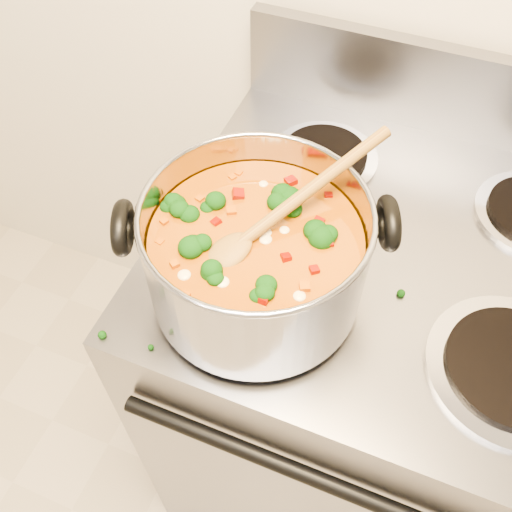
{
  "coord_description": "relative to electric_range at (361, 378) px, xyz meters",
  "views": [
    {
      "loc": [
        0.03,
        0.58,
        1.61
      ],
      "look_at": [
        -0.14,
        1.0,
        1.01
      ],
      "focal_mm": 40.0,
      "sensor_mm": 36.0,
      "label": 1
    }
  ],
  "objects": [
    {
      "name": "electric_range",
      "position": [
        0.0,
        0.0,
        0.0
      ],
      "size": [
        0.74,
        0.67,
        1.08
      ],
      "color": "gray",
      "rests_on": "ground"
    },
    {
      "name": "cooktop_crumbs",
      "position": [
        -0.07,
        -0.2,
        0.46
      ],
      "size": [
        0.36,
        0.25,
        0.01
      ],
      "color": "black",
      "rests_on": "electric_range"
    },
    {
      "name": "stockpot",
      "position": [
        -0.18,
        -0.16,
        0.54
      ],
      "size": [
        0.35,
        0.29,
        0.17
      ],
      "rotation": [
        0.0,
        0.0,
        0.4
      ],
      "color": "#9B9CA3",
      "rests_on": "electric_range"
    },
    {
      "name": "wooden_spoon",
      "position": [
        -0.17,
        -0.14,
        0.6
      ],
      "size": [
        0.18,
        0.26,
        0.1
      ],
      "rotation": [
        0.0,
        0.0,
        1.0
      ],
      "color": "olive",
      "rests_on": "stockpot"
    }
  ]
}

